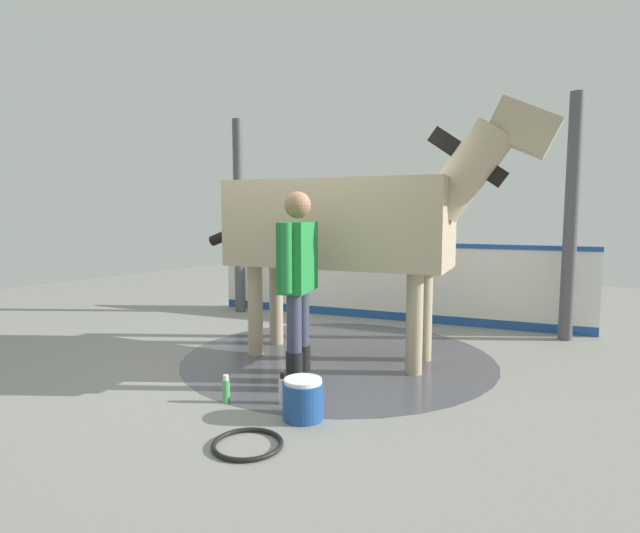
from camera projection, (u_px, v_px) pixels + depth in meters
The scene contains 11 objects.
ground_plane at pixel (299, 363), 5.27m from camera, with size 16.00×16.00×0.02m, color gray.
wet_patch at pixel (338, 357), 5.45m from camera, with size 3.30×3.30×0.00m, color #4C4C54.
barrier_wall at pixel (389, 284), 7.31m from camera, with size 1.29×5.27×1.12m.
roof_post_near at pixel (571, 219), 6.05m from camera, with size 0.16×0.16×2.94m, color #4C4C51.
roof_post_far at pixel (239, 217), 7.80m from camera, with size 0.16×0.16×2.94m, color #4C4C51.
horse at pixel (350, 222), 5.25m from camera, with size 1.38×3.63×2.57m.
handler at pixel (298, 275), 4.44m from camera, with size 0.65×0.38×1.73m.
wash_bucket at pixel (303, 399), 3.81m from camera, with size 0.31×0.31×0.31m.
bottle_shampoo at pixel (283, 389), 4.12m from camera, with size 0.07×0.07×0.26m.
bottle_spray at pixel (226, 390), 4.14m from camera, with size 0.06×0.06×0.23m.
hose_coil at pixel (248, 444), 3.37m from camera, with size 0.48×0.48×0.03m, color black.
Camera 1 is at (-4.05, -3.16, 1.55)m, focal length 28.54 mm.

